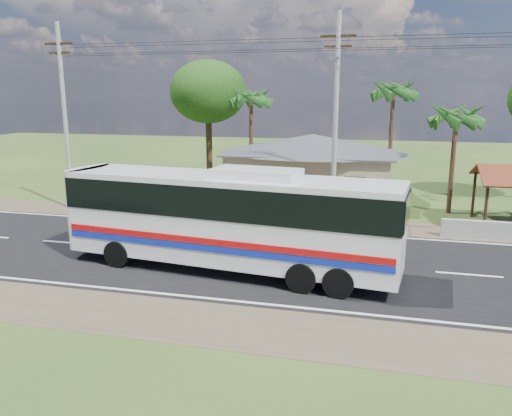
# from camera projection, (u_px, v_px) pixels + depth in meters

# --- Properties ---
(ground) EXTENTS (120.00, 120.00, 0.00)m
(ground) POSITION_uv_depth(u_px,v_px,m) (248.00, 257.00, 21.71)
(ground) COLOR #2A4318
(ground) RESTS_ON ground
(road) EXTENTS (120.00, 16.00, 0.03)m
(road) POSITION_uv_depth(u_px,v_px,m) (248.00, 257.00, 21.71)
(road) COLOR black
(road) RESTS_ON ground
(house) EXTENTS (12.40, 10.00, 5.00)m
(house) POSITION_uv_depth(u_px,v_px,m) (312.00, 161.00, 33.19)
(house) COLOR tan
(house) RESTS_ON ground
(utility_poles) EXTENTS (32.80, 2.22, 11.00)m
(utility_poles) POSITION_uv_depth(u_px,v_px,m) (329.00, 117.00, 25.94)
(utility_poles) COLOR #9E9E99
(utility_poles) RESTS_ON ground
(palm_near) EXTENTS (2.80, 2.80, 6.70)m
(palm_near) POSITION_uv_depth(u_px,v_px,m) (457.00, 116.00, 28.61)
(palm_near) COLOR #47301E
(palm_near) RESTS_ON ground
(palm_mid) EXTENTS (2.80, 2.80, 8.20)m
(palm_mid) POSITION_uv_depth(u_px,v_px,m) (393.00, 91.00, 33.37)
(palm_mid) COLOR #47301E
(palm_mid) RESTS_ON ground
(palm_far) EXTENTS (2.80, 2.80, 7.70)m
(palm_far) POSITION_uv_depth(u_px,v_px,m) (251.00, 98.00, 36.31)
(palm_far) COLOR #47301E
(palm_far) RESTS_ON ground
(tree_behind_house) EXTENTS (6.00, 6.00, 9.61)m
(tree_behind_house) POSITION_uv_depth(u_px,v_px,m) (208.00, 92.00, 39.05)
(tree_behind_house) COLOR #47301E
(tree_behind_house) RESTS_ON ground
(coach_bus) EXTENTS (13.67, 4.36, 4.17)m
(coach_bus) POSITION_uv_depth(u_px,v_px,m) (229.00, 213.00, 19.65)
(coach_bus) COLOR silver
(coach_bus) RESTS_ON ground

